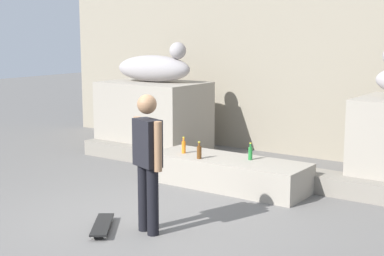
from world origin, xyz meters
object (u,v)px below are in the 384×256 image
Objects in this scene: skater at (148,158)px; bottle_green at (250,153)px; statue_reclining_left at (155,67)px; bottle_orange at (184,147)px; bottle_brown at (199,152)px; skateboard at (102,225)px.

skater is 6.32× the size of bottle_green.
bottle_orange is (1.74, -1.44, -1.13)m from statue_reclining_left.
bottle_brown is at bearing -54.41° from skater.
skater is 6.27× the size of bottle_brown.
bottle_green is 0.78m from bottle_brown.
statue_reclining_left reaches higher than skater.
bottle_orange is 1.00× the size of bottle_brown.
skater reaches higher than skateboard.
skateboard is at bearing -77.36° from bottle_orange.
skater is 2.41m from bottle_green.
skateboard is 2.86× the size of bottle_orange.
bottle_brown is (-0.63, 2.00, -0.36)m from skater.
skater is 2.45m from bottle_orange.
skater is at bearing -58.76° from statue_reclining_left.
skater is at bearing -99.84° from skateboard.
bottle_green is at bearing -73.10° from skater.
bottle_orange is at bearing -46.07° from skater.
bottle_green is 0.99× the size of bottle_orange.
skater is (2.80, -3.62, -0.77)m from statue_reclining_left.
bottle_green is 1.12m from bottle_orange.
skater reaches higher than bottle_brown.
skater is 6.27× the size of bottle_orange.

